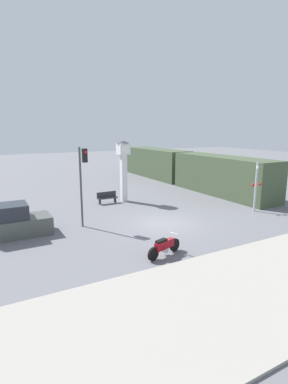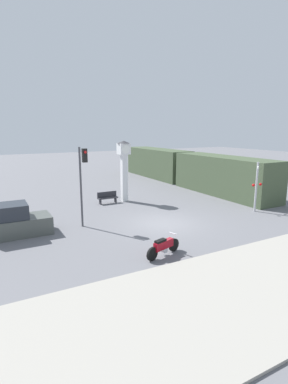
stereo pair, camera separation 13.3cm
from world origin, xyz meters
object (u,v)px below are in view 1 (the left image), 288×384
Objects in this scene: freight_train at (184,168)px; traffic_light at (83,173)px; railroad_crossing_signal at (256,185)px; parked_car at (10,223)px; clock_tower at (123,162)px; bench at (107,197)px; motorcycle at (164,246)px.

traffic_light is (-13.71, -8.57, 1.55)m from freight_train.
railroad_crossing_signal reaches higher than parked_car.
clock_tower reaches higher than bench.
bench is at bearing 65.58° from motorcycle.
parked_car is at bearing 169.84° from railroad_crossing_signal.
railroad_crossing_signal is at bearing -46.70° from clock_tower.
traffic_light is at bearing -3.16° from parked_car.
freight_train is (8.91, 3.89, -1.49)m from clock_tower.
clock_tower is 1.38× the size of railroad_crossing_signal.
railroad_crossing_signal is (-2.04, -11.17, 0.23)m from freight_train.
freight_train is at bearing 25.07° from parked_car.
freight_train is at bearing 79.64° from railroad_crossing_signal.
clock_tower is 9.83m from freight_train.
traffic_light is at bearing -135.73° from clock_tower.
clock_tower reaches higher than railroad_crossing_signal.
clock_tower reaches higher than motorcycle.
freight_train reaches higher than parked_car.
railroad_crossing_signal is at bearing -100.36° from freight_train.
freight_train is 11.36m from railroad_crossing_signal.
freight_train is at bearing 20.78° from bench.
freight_train reaches higher than bench.
motorcycle is at bearing -160.93° from railroad_crossing_signal.
parked_car is at bearing -153.48° from clock_tower.
clock_tower is 1.02× the size of traffic_light.
traffic_light reaches higher than parked_car.
bench is 8.65m from parked_car.
bench is 0.38× the size of parked_car.
motorcycle is 10.48m from railroad_crossing_signal.
parked_car is (-17.84, -8.34, -0.95)m from freight_train.
parked_car is at bearing -154.93° from freight_train.
railroad_crossing_signal is (9.80, 3.39, 1.48)m from motorcycle.
freight_train is at bearing 23.57° from clock_tower.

